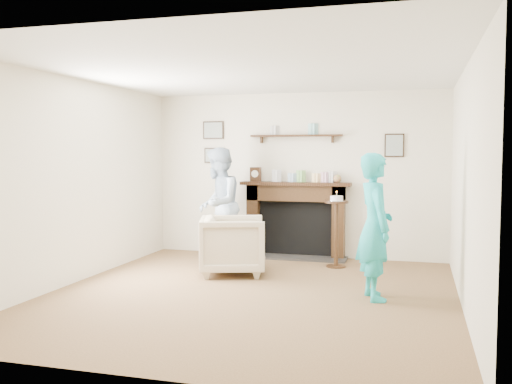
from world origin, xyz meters
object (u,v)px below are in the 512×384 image
man (218,261)px  pedestal_table (336,220)px  woman (374,299)px  armchair (233,274)px

man → pedestal_table: pedestal_table is taller
woman → man: bearing=35.3°
pedestal_table → man: bearing=-179.6°
armchair → pedestal_table: size_ratio=0.79×
armchair → woman: bearing=-130.7°
man → pedestal_table: 1.85m
armchair → man: bearing=13.6°
armchair → pedestal_table: pedestal_table is taller
woman → pedestal_table: bearing=0.9°
man → armchair: bearing=23.6°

